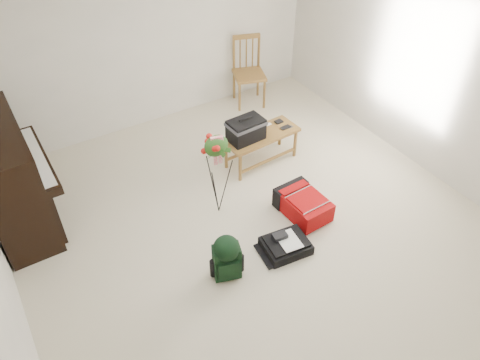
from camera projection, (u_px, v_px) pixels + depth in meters
floor at (257, 231)px, 5.32m from camera, size 5.00×5.50×0.01m
ceiling at (265, 14)px, 3.69m from camera, size 5.00×5.50×0.01m
wall_back at (147, 40)px, 6.28m from camera, size 5.00×0.04×2.50m
wall_right at (437, 76)px, 5.50m from camera, size 0.04×5.50×2.50m
piano at (11, 179)px, 5.09m from camera, size 0.71×1.50×1.25m
bench at (251, 131)px, 5.89m from camera, size 1.02×0.45×0.77m
dining_chair at (248, 73)px, 7.12m from camera, size 0.58×0.58×1.05m
red_suitcase at (301, 202)px, 5.47m from camera, size 0.44×0.64×0.27m
black_duffel at (286, 245)px, 5.07m from camera, size 0.53×0.45×0.20m
green_backpack at (227, 256)px, 4.66m from camera, size 0.31×0.29×0.55m
flower_stand at (217, 176)px, 5.22m from camera, size 0.44×0.44×1.11m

